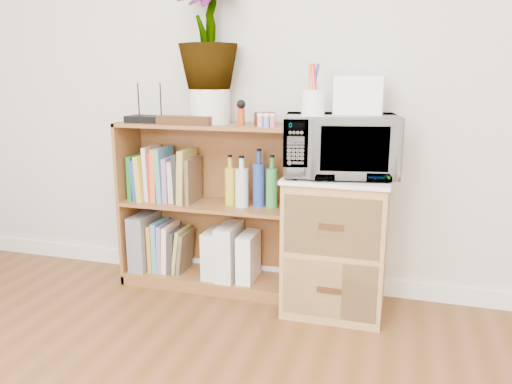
% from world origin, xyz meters
% --- Properties ---
extents(skirting_board, '(4.00, 0.02, 0.10)m').
position_xyz_m(skirting_board, '(0.00, 2.24, 0.05)').
color(skirting_board, white).
rests_on(skirting_board, ground).
extents(bookshelf, '(1.00, 0.30, 0.95)m').
position_xyz_m(bookshelf, '(-0.35, 2.10, 0.47)').
color(bookshelf, brown).
rests_on(bookshelf, ground).
extents(wicker_unit, '(0.50, 0.45, 0.70)m').
position_xyz_m(wicker_unit, '(0.40, 2.02, 0.35)').
color(wicker_unit, '#9E7542').
rests_on(wicker_unit, ground).
extents(microwave, '(0.60, 0.46, 0.30)m').
position_xyz_m(microwave, '(0.40, 2.02, 0.87)').
color(microwave, silver).
rests_on(microwave, wicker_unit).
extents(pen_cup, '(0.11, 0.11, 0.12)m').
position_xyz_m(pen_cup, '(0.28, 1.92, 1.08)').
color(pen_cup, white).
rests_on(pen_cup, microwave).
extents(small_appliance, '(0.23, 0.19, 0.18)m').
position_xyz_m(small_appliance, '(0.48, 2.08, 1.11)').
color(small_appliance, white).
rests_on(small_appliance, microwave).
extents(router, '(0.21, 0.14, 0.04)m').
position_xyz_m(router, '(-0.70, 2.08, 0.97)').
color(router, black).
rests_on(router, bookshelf).
extents(white_bowl, '(0.13, 0.13, 0.03)m').
position_xyz_m(white_bowl, '(-0.55, 2.07, 0.97)').
color(white_bowl, white).
rests_on(white_bowl, bookshelf).
extents(plant_pot, '(0.22, 0.22, 0.19)m').
position_xyz_m(plant_pot, '(-0.33, 2.12, 1.04)').
color(plant_pot, white).
rests_on(plant_pot, bookshelf).
extents(potted_plant, '(0.33, 0.33, 0.59)m').
position_xyz_m(potted_plant, '(-0.33, 2.12, 1.43)').
color(potted_plant, '#407F33').
rests_on(potted_plant, plant_pot).
extents(trinket_box, '(0.30, 0.07, 0.05)m').
position_xyz_m(trinket_box, '(-0.43, 2.00, 0.97)').
color(trinket_box, '#341F0E').
rests_on(trinket_box, bookshelf).
extents(kokeshi_doll, '(0.04, 0.04, 0.09)m').
position_xyz_m(kokeshi_doll, '(-0.13, 2.06, 0.99)').
color(kokeshi_doll, '#AC3415').
rests_on(kokeshi_doll, bookshelf).
extents(wooden_bowl, '(0.12, 0.12, 0.07)m').
position_xyz_m(wooden_bowl, '(-0.01, 2.11, 0.98)').
color(wooden_bowl, '#3C2010').
rests_on(wooden_bowl, bookshelf).
extents(paint_jars, '(0.11, 0.04, 0.06)m').
position_xyz_m(paint_jars, '(0.02, 2.01, 0.98)').
color(paint_jars, pink).
rests_on(paint_jars, bookshelf).
extents(file_box, '(0.10, 0.26, 0.33)m').
position_xyz_m(file_box, '(-0.76, 2.10, 0.24)').
color(file_box, slate).
rests_on(file_box, bookshelf).
extents(magazine_holder_left, '(0.09, 0.22, 0.27)m').
position_xyz_m(magazine_holder_left, '(-0.31, 2.09, 0.21)').
color(magazine_holder_left, silver).
rests_on(magazine_holder_left, bookshelf).
extents(magazine_holder_mid, '(0.10, 0.25, 0.31)m').
position_xyz_m(magazine_holder_mid, '(-0.22, 2.09, 0.23)').
color(magazine_holder_mid, silver).
rests_on(magazine_holder_mid, bookshelf).
extents(magazine_holder_right, '(0.09, 0.22, 0.27)m').
position_xyz_m(magazine_holder_right, '(-0.10, 2.09, 0.21)').
color(magazine_holder_right, white).
rests_on(magazine_holder_right, bookshelf).
extents(cookbooks, '(0.39, 0.20, 0.31)m').
position_xyz_m(cookbooks, '(-0.61, 2.10, 0.64)').
color(cookbooks, '#1C6A24').
rests_on(cookbooks, bookshelf).
extents(liquor_bottles, '(0.30, 0.07, 0.31)m').
position_xyz_m(liquor_bottles, '(-0.09, 2.10, 0.64)').
color(liquor_bottles, gold).
rests_on(liquor_bottles, bookshelf).
extents(lower_books, '(0.23, 0.19, 0.30)m').
position_xyz_m(lower_books, '(-0.60, 2.10, 0.21)').
color(lower_books, orange).
rests_on(lower_books, bookshelf).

